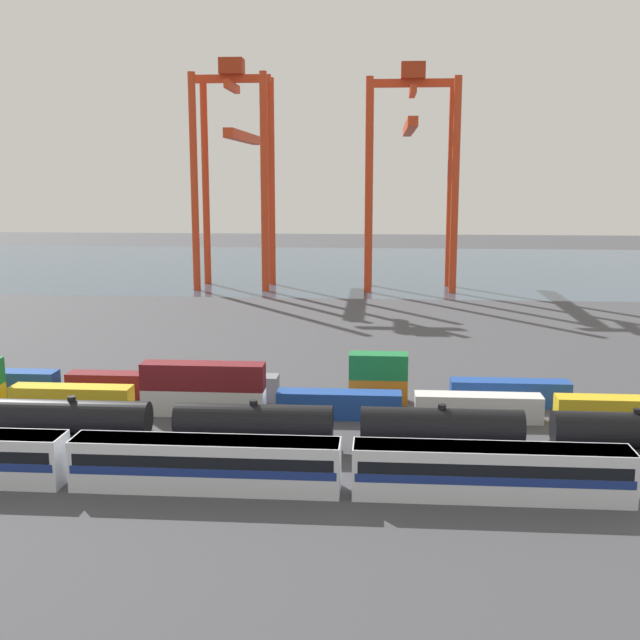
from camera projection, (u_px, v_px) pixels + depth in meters
name	position (u px, v px, depth m)	size (l,w,h in m)	color
ground_plane	(311.00, 335.00, 116.85)	(420.00, 420.00, 0.00)	#424247
harbour_water	(342.00, 267.00, 206.35)	(400.00, 110.00, 0.01)	#384C60
passenger_train	(206.00, 462.00, 59.01)	(62.29, 3.14, 3.90)	silver
freight_tank_row	(347.00, 429.00, 67.07)	(61.43, 2.91, 4.37)	#232326
shipping_container_2	(72.00, 399.00, 78.88)	(12.10, 2.44, 2.60)	gold
shipping_container_3	(204.00, 402.00, 77.87)	(12.10, 2.44, 2.60)	silver
shipping_container_4	(203.00, 376.00, 77.41)	(12.10, 2.44, 2.60)	maroon
shipping_container_5	(339.00, 405.00, 76.86)	(12.10, 2.44, 2.60)	#1C4299
shipping_container_6	(478.00, 408.00, 75.85)	(12.10, 2.44, 2.60)	silver
shipping_container_7	(621.00, 411.00, 74.83)	(12.10, 2.44, 2.60)	gold
shipping_container_8	(2.00, 382.00, 85.13)	(12.10, 2.44, 2.60)	#1C4299
shipping_container_9	(124.00, 385.00, 84.11)	(12.10, 2.44, 2.60)	maroon
shipping_container_10	(250.00, 387.00, 83.09)	(6.04, 2.44, 2.60)	slate
shipping_container_11	(378.00, 390.00, 82.07)	(6.04, 2.44, 2.60)	orange
shipping_container_12	(378.00, 366.00, 81.60)	(6.04, 2.44, 2.60)	#197538
shipping_container_13	(510.00, 393.00, 81.04)	(12.10, 2.44, 2.60)	#1C4299
gantry_crane_west	(236.00, 154.00, 166.23)	(15.90, 38.18, 46.76)	red
gantry_crane_central	(411.00, 152.00, 163.78)	(18.69, 40.22, 45.59)	red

